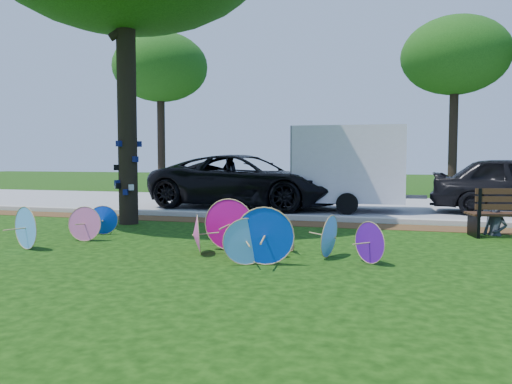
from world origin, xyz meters
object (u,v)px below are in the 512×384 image
Objects in this scene: parasol_pile at (217,230)px; cargo_trailer at (349,164)px; person_left at (496,205)px; black_van at (246,181)px.

cargo_trailer is at bearing 79.11° from parasol_pile.
person_left is at bearing -53.70° from cargo_trailer.
parasol_pile is at bearing -129.54° from person_left.
parasol_pile is at bearing -160.67° from black_van.
black_van is (-1.78, 7.25, 0.45)m from parasol_pile.
black_van is 7.59m from person_left.
person_left reaches higher than parasol_pile.
person_left is at bearing -116.32° from black_van.
parasol_pile is 7.48m from black_van.
person_left is (4.66, 3.25, 0.23)m from parasol_pile.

